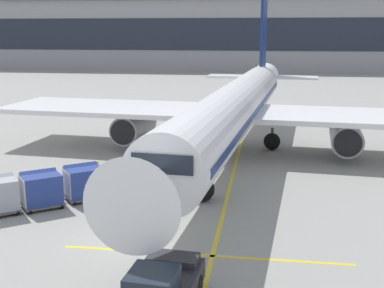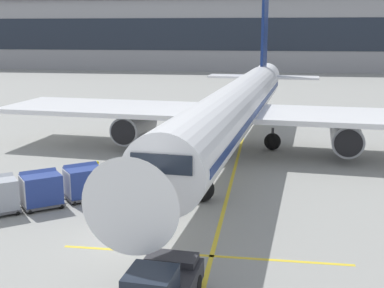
{
  "view_description": "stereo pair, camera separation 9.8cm",
  "coord_description": "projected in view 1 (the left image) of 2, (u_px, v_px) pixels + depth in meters",
  "views": [
    {
      "loc": [
        5.55,
        -20.3,
        9.02
      ],
      "look_at": [
        1.44,
        7.27,
        2.77
      ],
      "focal_mm": 47.56,
      "sensor_mm": 36.0,
      "label": 1
    },
    {
      "loc": [
        5.65,
        -20.29,
        9.02
      ],
      "look_at": [
        1.44,
        7.27,
        2.77
      ],
      "focal_mm": 47.56,
      "sensor_mm": 36.0,
      "label": 2
    }
  ],
  "objects": [
    {
      "name": "terminal_building",
      "position": [
        234.0,
        34.0,
        120.71
      ],
      "size": [
        147.96,
        21.41,
        16.2
      ],
      "color": "#939399",
      "rests_on": "ground"
    },
    {
      "name": "baggage_cart_second",
      "position": [
        41.0,
        189.0,
        26.26
      ],
      "size": [
        2.63,
        2.5,
        1.91
      ],
      "color": "#515156",
      "rests_on": "ground"
    },
    {
      "name": "safety_cone_engine_keepout",
      "position": [
        168.0,
        157.0,
        35.49
      ],
      "size": [
        0.68,
        0.68,
        0.77
      ],
      "color": "black",
      "rests_on": "ground"
    },
    {
      "name": "apron_guidance_line_stop_bar",
      "position": [
        205.0,
        255.0,
        20.82
      ],
      "size": [
        12.0,
        0.2,
        0.01
      ],
      "color": "yellow",
      "rests_on": "ground"
    },
    {
      "name": "belt_loader",
      "position": [
        143.0,
        173.0,
        29.76
      ],
      "size": [
        4.65,
        4.66,
        2.95
      ],
      "color": "gold",
      "rests_on": "ground"
    },
    {
      "name": "ground_plane",
      "position": [
        135.0,
        240.0,
        22.37
      ],
      "size": [
        600.0,
        600.0,
        0.0
      ],
      "primitive_type": "plane",
      "color": "gray"
    },
    {
      "name": "safety_cone_wingtip",
      "position": [
        140.0,
        157.0,
        35.58
      ],
      "size": [
        0.64,
        0.64,
        0.72
      ],
      "color": "black",
      "rests_on": "ground"
    },
    {
      "name": "safety_cone_nose_mark",
      "position": [
        178.0,
        144.0,
        39.51
      ],
      "size": [
        0.71,
        0.71,
        0.8
      ],
      "color": "black",
      "rests_on": "ground"
    },
    {
      "name": "ground_crew_by_loader",
      "position": [
        110.0,
        176.0,
        28.66
      ],
      "size": [
        0.44,
        0.44,
        1.74
      ],
      "color": "#514C42",
      "rests_on": "ground"
    },
    {
      "name": "ground_crew_by_carts",
      "position": [
        97.0,
        173.0,
        29.14
      ],
      "size": [
        0.57,
        0.26,
        1.74
      ],
      "color": "#514C42",
      "rests_on": "ground"
    },
    {
      "name": "parked_airplane",
      "position": [
        237.0,
        106.0,
        38.26
      ],
      "size": [
        37.38,
        46.6,
        15.38
      ],
      "color": "white",
      "rests_on": "ground"
    },
    {
      "name": "apron_guidance_line_lead_in",
      "position": [
        238.0,
        153.0,
        38.08
      ],
      "size": [
        0.2,
        110.0,
        0.01
      ],
      "color": "yellow",
      "rests_on": "ground"
    },
    {
      "name": "baggage_cart_lead",
      "position": [
        84.0,
        182.0,
        27.54
      ],
      "size": [
        2.63,
        2.5,
        1.91
      ],
      "color": "#515156",
      "rests_on": "ground"
    }
  ]
}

